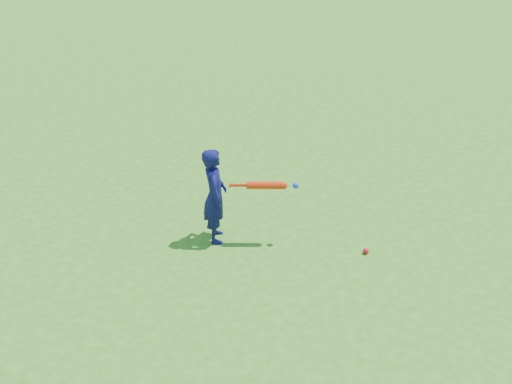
# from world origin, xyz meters

# --- Properties ---
(ground) EXTENTS (80.00, 80.00, 0.00)m
(ground) POSITION_xyz_m (0.00, 0.00, 0.00)
(ground) COLOR #33751C
(ground) RESTS_ON ground
(child) EXTENTS (0.33, 0.47, 1.22)m
(child) POSITION_xyz_m (0.59, 0.38, 0.61)
(child) COLOR #0F0F49
(child) RESTS_ON ground
(ground_ball_red) EXTENTS (0.07, 0.07, 0.07)m
(ground_ball_red) POSITION_xyz_m (2.41, -0.01, 0.04)
(ground_ball_red) COLOR red
(ground_ball_red) RESTS_ON ground
(bat_swing) EXTENTS (0.83, 0.11, 0.09)m
(bat_swing) POSITION_xyz_m (1.23, 0.30, 0.78)
(bat_swing) COLOR red
(bat_swing) RESTS_ON ground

